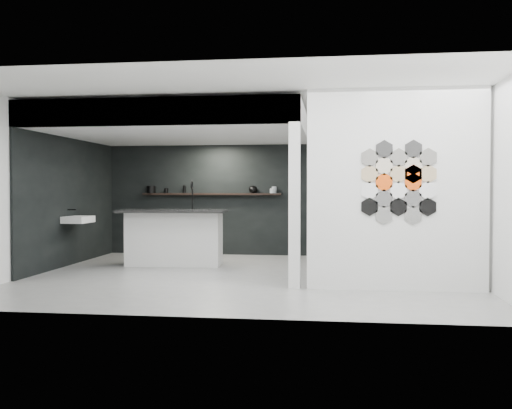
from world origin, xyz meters
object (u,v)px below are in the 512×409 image
at_px(kettle, 253,189).
at_px(glass_vase, 274,190).
at_px(wall_basin, 78,220).
at_px(partition_panel, 396,190).
at_px(stockpot, 151,189).
at_px(bottle_dark, 184,189).
at_px(utensil_cup, 166,191).
at_px(kitchen_island, 174,237).
at_px(glass_bowl, 273,191).

bearing_deg(kettle, glass_vase, 2.28).
bearing_deg(wall_basin, kettle, 35.06).
xyz_separation_m(partition_panel, stockpot, (-4.75, 3.87, -0.00)).
relative_size(glass_vase, bottle_dark, 0.87).
relative_size(kettle, utensil_cup, 1.76).
xyz_separation_m(kitchen_island, utensil_cup, (-0.66, 1.73, 0.84)).
relative_size(kettle, glass_bowl, 1.32).
xyz_separation_m(partition_panel, bottle_dark, (-4.01, 3.87, 0.00)).
bearing_deg(wall_basin, glass_bowl, 31.51).
xyz_separation_m(partition_panel, kettle, (-2.52, 3.87, -0.00)).
height_order(wall_basin, kettle, kettle).
relative_size(glass_bowl, glass_vase, 1.00).
bearing_deg(glass_vase, glass_bowl, 180.00).
relative_size(glass_vase, utensil_cup, 1.33).
bearing_deg(utensil_cup, wall_basin, -116.89).
bearing_deg(glass_vase, stockpot, 180.00).
height_order(kitchen_island, glass_vase, kitchen_island).
height_order(partition_panel, wall_basin, partition_panel).
height_order(stockpot, kettle, kettle).
bearing_deg(wall_basin, partition_panel, -18.23).
bearing_deg(glass_vase, bottle_dark, 180.00).
bearing_deg(glass_bowl, bottle_dark, 180.00).
relative_size(glass_bowl, bottle_dark, 0.87).
height_order(partition_panel, utensil_cup, partition_panel).
distance_m(wall_basin, utensil_cup, 2.37).
height_order(partition_panel, stockpot, partition_panel).
bearing_deg(kitchen_island, wall_basin, -172.06).
distance_m(kitchen_island, glass_vase, 2.56).
distance_m(kettle, utensil_cup, 1.90).
relative_size(kitchen_island, bottle_dark, 12.29).
height_order(kitchen_island, bottle_dark, kitchen_island).
height_order(kitchen_island, stockpot, kitchen_island).
xyz_separation_m(stockpot, glass_bowl, (2.66, 0.00, -0.03)).
bearing_deg(utensil_cup, glass_vase, 0.00).
bearing_deg(glass_vase, utensil_cup, 180.00).
height_order(stockpot, bottle_dark, bottle_dark).
bearing_deg(bottle_dark, partition_panel, -43.92).
relative_size(partition_panel, wall_basin, 4.67).
xyz_separation_m(glass_bowl, glass_vase, (0.02, 0.00, 0.02)).
height_order(kettle, glass_vase, kettle).
xyz_separation_m(wall_basin, utensil_cup, (1.05, 2.07, 0.52)).
relative_size(wall_basin, kettle, 3.23).
relative_size(kitchen_island, glass_bowl, 14.15).
xyz_separation_m(partition_panel, kitchen_island, (-3.75, 2.13, -0.87)).
distance_m(kitchen_island, stockpot, 2.18).
distance_m(kettle, glass_vase, 0.45).
bearing_deg(stockpot, glass_vase, 0.00).
height_order(stockpot, utensil_cup, stockpot).
distance_m(wall_basin, glass_vase, 4.01).
distance_m(wall_basin, bottle_dark, 2.58).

